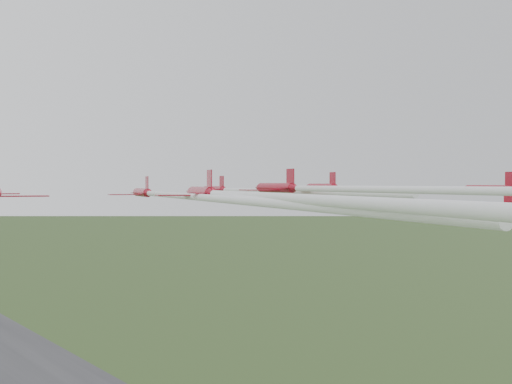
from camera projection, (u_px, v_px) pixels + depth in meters
jet_lead at (247, 191)px, 87.29m from camera, size 18.56×56.56×2.65m
jet_row2_left at (177, 195)px, 58.54m from camera, size 23.42×64.70×2.41m
jet_row2_right at (368, 188)px, 73.16m from camera, size 20.23×50.94×2.50m
jet_row3_mid at (340, 189)px, 57.08m from camera, size 16.29×53.19×2.50m
jet_row4_left at (235, 195)px, 43.69m from camera, size 19.16×45.16×2.34m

